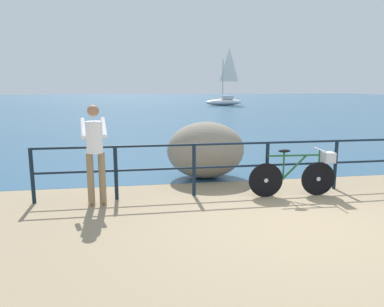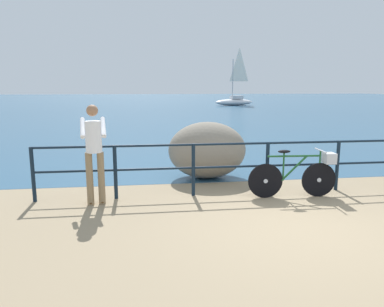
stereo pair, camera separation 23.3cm
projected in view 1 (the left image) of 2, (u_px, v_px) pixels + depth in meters
The scene contains 7 objects.
ground_plane at pixel (171, 118), 25.00m from camera, with size 120.00×120.00×0.10m, color #937F60.
sea_surface at pixel (150, 101), 51.81m from camera, with size 120.00×90.00×0.01m, color #2D5675.
promenade_railing at pixel (267, 161), 7.18m from camera, with size 8.90×0.07×1.02m.
bicycle at pixel (300, 172), 6.95m from camera, with size 1.70×0.48×0.92m.
person_at_railing at pixel (95, 150), 6.32m from camera, with size 0.51×0.66×1.78m.
breakwater_boulder_main at pixel (206, 150), 8.33m from camera, with size 1.78×1.32×1.30m.
sailboat at pixel (225, 99), 39.72m from camera, with size 4.57×2.17×6.16m.
Camera 1 is at (-2.61, -4.94, 2.09)m, focal length 33.97 mm.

